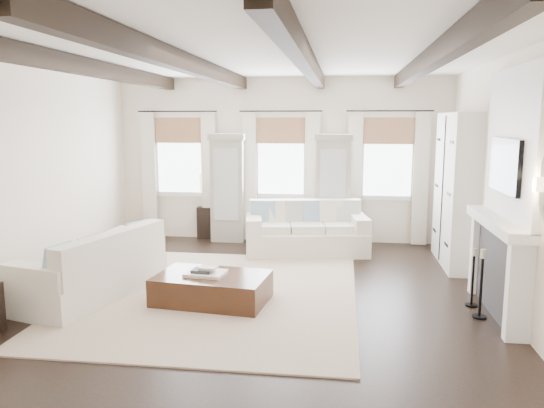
# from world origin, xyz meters

# --- Properties ---
(ground) EXTENTS (7.50, 7.50, 0.00)m
(ground) POSITION_xyz_m (0.00, 0.00, 0.00)
(ground) COLOR black
(ground) RESTS_ON ground
(room_shell) EXTENTS (6.54, 7.54, 3.22)m
(room_shell) POSITION_xyz_m (0.75, 0.90, 1.89)
(room_shell) COLOR white
(room_shell) RESTS_ON ground
(area_rug) EXTENTS (3.77, 4.33, 0.02)m
(area_rug) POSITION_xyz_m (-0.47, 0.21, 0.01)
(area_rug) COLOR #BDA995
(area_rug) RESTS_ON ground
(sofa_back) EXTENTS (2.29, 1.32, 0.92)m
(sofa_back) POSITION_xyz_m (0.57, 2.80, 0.38)
(sofa_back) COLOR silver
(sofa_back) RESTS_ON ground
(sofa_left) EXTENTS (1.49, 2.33, 0.92)m
(sofa_left) POSITION_xyz_m (-2.07, -0.06, 0.37)
(sofa_left) COLOR silver
(sofa_left) RESTS_ON ground
(ottoman) EXTENTS (1.53, 1.06, 0.38)m
(ottoman) POSITION_xyz_m (-0.46, -0.07, 0.19)
(ottoman) COLOR black
(ottoman) RESTS_ON ground
(tray) EXTENTS (0.54, 0.43, 0.04)m
(tray) POSITION_xyz_m (-0.54, -0.07, 0.40)
(tray) COLOR white
(tray) RESTS_ON ottoman
(book_lower) EXTENTS (0.28, 0.23, 0.04)m
(book_lower) POSITION_xyz_m (-0.58, -0.09, 0.44)
(book_lower) COLOR #262628
(book_lower) RESTS_ON tray
(book_upper) EXTENTS (0.24, 0.19, 0.03)m
(book_upper) POSITION_xyz_m (-0.51, -0.07, 0.47)
(book_upper) COLOR beige
(book_upper) RESTS_ON book_lower
(side_table_back) EXTENTS (0.43, 0.43, 0.64)m
(side_table_back) POSITION_xyz_m (-1.48, 3.79, 0.32)
(side_table_back) COLOR black
(side_table_back) RESTS_ON ground
(lamp_back) EXTENTS (0.39, 0.39, 0.66)m
(lamp_back) POSITION_xyz_m (-1.48, 3.79, 1.10)
(lamp_back) COLOR black
(lamp_back) RESTS_ON side_table_back
(candlestick_near) EXTENTS (0.17, 0.17, 0.85)m
(candlestick_near) POSITION_xyz_m (2.90, -0.15, 0.35)
(candlestick_near) COLOR black
(candlestick_near) RESTS_ON ground
(candlestick_far) EXTENTS (0.16, 0.16, 0.77)m
(candlestick_far) POSITION_xyz_m (2.90, 0.26, 0.32)
(candlestick_far) COLOR black
(candlestick_far) RESTS_ON ground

